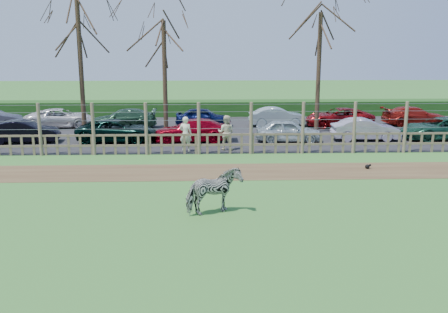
{
  "coord_description": "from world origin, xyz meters",
  "views": [
    {
      "loc": [
        0.34,
        -15.52,
        5.12
      ],
      "look_at": [
        1.0,
        2.5,
        1.1
      ],
      "focal_mm": 40.0,
      "sensor_mm": 36.0,
      "label": 1
    }
  ],
  "objects_px": {
    "tree_mid": "(164,50)",
    "tree_right": "(320,43)",
    "car_3": "(192,130)",
    "car_6": "(439,128)",
    "tree_left": "(79,36)",
    "crow": "(368,166)",
    "visitor_b": "(226,133)",
    "car_9": "(123,119)",
    "visitor_a": "(186,134)",
    "car_4": "(288,131)",
    "car_5": "(365,129)",
    "car_11": "(277,117)",
    "car_10": "(203,117)",
    "car_13": "(414,116)",
    "car_1": "(24,132)",
    "car_8": "(61,118)",
    "car_12": "(339,117)",
    "zebra": "(214,191)",
    "car_2": "(118,131)"
  },
  "relations": [
    {
      "from": "crow",
      "to": "car_6",
      "type": "relative_size",
      "value": 0.06
    },
    {
      "from": "tree_mid",
      "to": "visitor_a",
      "type": "xyz_separation_m",
      "value": [
        1.35,
        -5.01,
        -3.96
      ]
    },
    {
      "from": "car_5",
      "to": "car_6",
      "type": "height_order",
      "value": "same"
    },
    {
      "from": "car_4",
      "to": "car_3",
      "type": "bearing_deg",
      "value": 92.27
    },
    {
      "from": "car_3",
      "to": "car_6",
      "type": "xyz_separation_m",
      "value": [
        13.69,
        0.12,
        0.0
      ]
    },
    {
      "from": "car_10",
      "to": "car_12",
      "type": "xyz_separation_m",
      "value": [
        8.64,
        -0.53,
        0.0
      ]
    },
    {
      "from": "tree_mid",
      "to": "tree_right",
      "type": "distance_m",
      "value": 9.02
    },
    {
      "from": "tree_right",
      "to": "car_6",
      "type": "relative_size",
      "value": 1.7
    },
    {
      "from": "car_6",
      "to": "car_4",
      "type": "bearing_deg",
      "value": -94.66
    },
    {
      "from": "visitor_b",
      "to": "car_1",
      "type": "bearing_deg",
      "value": 4.58
    },
    {
      "from": "car_6",
      "to": "car_11",
      "type": "xyz_separation_m",
      "value": [
        -8.31,
        4.95,
        0.0
      ]
    },
    {
      "from": "car_9",
      "to": "car_13",
      "type": "height_order",
      "value": "same"
    },
    {
      "from": "car_6",
      "to": "visitor_b",
      "type": "bearing_deg",
      "value": -85.98
    },
    {
      "from": "tree_left",
      "to": "car_10",
      "type": "xyz_separation_m",
      "value": [
        6.68,
        3.81,
        -4.98
      ]
    },
    {
      "from": "zebra",
      "to": "car_10",
      "type": "relative_size",
      "value": 0.49
    },
    {
      "from": "car_6",
      "to": "car_12",
      "type": "relative_size",
      "value": 1.0
    },
    {
      "from": "visitor_b",
      "to": "car_9",
      "type": "relative_size",
      "value": 0.42
    },
    {
      "from": "car_6",
      "to": "car_1",
      "type": "bearing_deg",
      "value": -97.02
    },
    {
      "from": "car_6",
      "to": "car_13",
      "type": "distance_m",
      "value": 5.01
    },
    {
      "from": "car_13",
      "to": "crow",
      "type": "bearing_deg",
      "value": 148.17
    },
    {
      "from": "car_10",
      "to": "visitor_a",
      "type": "bearing_deg",
      "value": 178.71
    },
    {
      "from": "zebra",
      "to": "car_1",
      "type": "bearing_deg",
      "value": 14.51
    },
    {
      "from": "car_1",
      "to": "car_2",
      "type": "bearing_deg",
      "value": -93.9
    },
    {
      "from": "tree_left",
      "to": "tree_right",
      "type": "distance_m",
      "value": 13.59
    },
    {
      "from": "visitor_b",
      "to": "car_5",
      "type": "distance_m",
      "value": 8.05
    },
    {
      "from": "tree_left",
      "to": "car_9",
      "type": "height_order",
      "value": "tree_left"
    },
    {
      "from": "crow",
      "to": "car_11",
      "type": "bearing_deg",
      "value": 101.13
    },
    {
      "from": "crow",
      "to": "car_11",
      "type": "height_order",
      "value": "car_11"
    },
    {
      "from": "visitor_a",
      "to": "car_12",
      "type": "relative_size",
      "value": 0.4
    },
    {
      "from": "crow",
      "to": "car_10",
      "type": "height_order",
      "value": "car_10"
    },
    {
      "from": "car_4",
      "to": "car_5",
      "type": "height_order",
      "value": "same"
    },
    {
      "from": "visitor_a",
      "to": "car_1",
      "type": "xyz_separation_m",
      "value": [
        -8.73,
        2.57,
        -0.26
      ]
    },
    {
      "from": "visitor_a",
      "to": "crow",
      "type": "relative_size",
      "value": 6.64
    },
    {
      "from": "tree_right",
      "to": "car_10",
      "type": "distance_m",
      "value": 8.54
    },
    {
      "from": "car_1",
      "to": "tree_right",
      "type": "bearing_deg",
      "value": -84.91
    },
    {
      "from": "crow",
      "to": "tree_right",
      "type": "bearing_deg",
      "value": 91.2
    },
    {
      "from": "visitor_a",
      "to": "car_3",
      "type": "distance_m",
      "value": 2.68
    },
    {
      "from": "car_11",
      "to": "car_10",
      "type": "bearing_deg",
      "value": 86.76
    },
    {
      "from": "tree_left",
      "to": "car_4",
      "type": "bearing_deg",
      "value": -8.4
    },
    {
      "from": "car_11",
      "to": "car_3",
      "type": "bearing_deg",
      "value": 131.17
    },
    {
      "from": "crow",
      "to": "car_4",
      "type": "height_order",
      "value": "car_4"
    },
    {
      "from": "crow",
      "to": "car_12",
      "type": "distance_m",
      "value": 11.11
    },
    {
      "from": "car_8",
      "to": "car_12",
      "type": "distance_m",
      "value": 17.66
    },
    {
      "from": "car_1",
      "to": "car_6",
      "type": "relative_size",
      "value": 0.84
    },
    {
      "from": "zebra",
      "to": "visitor_b",
      "type": "xyz_separation_m",
      "value": [
        0.77,
        9.58,
        0.18
      ]
    },
    {
      "from": "visitor_a",
      "to": "car_13",
      "type": "relative_size",
      "value": 0.42
    },
    {
      "from": "crow",
      "to": "car_8",
      "type": "bearing_deg",
      "value": 144.8
    },
    {
      "from": "car_4",
      "to": "car_13",
      "type": "bearing_deg",
      "value": -53.75
    },
    {
      "from": "tree_mid",
      "to": "zebra",
      "type": "relative_size",
      "value": 3.97
    },
    {
      "from": "car_3",
      "to": "car_1",
      "type": "bearing_deg",
      "value": -89.13
    }
  ]
}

